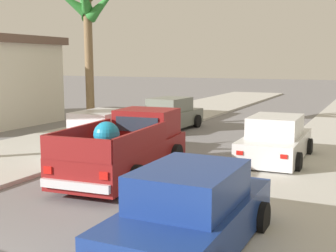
{
  "coord_description": "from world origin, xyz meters",
  "views": [
    {
      "loc": [
        5.97,
        -3.37,
        3.29
      ],
      "look_at": [
        -0.18,
        9.64,
        1.2
      ],
      "focal_mm": 47.79,
      "sensor_mm": 36.0,
      "label": 1
    }
  ],
  "objects_px": {
    "car_left_mid": "(101,134)",
    "car_right_mid": "(191,213)",
    "palm_tree_right_mid": "(89,17)",
    "car_left_near": "(169,115)",
    "car_right_near": "(275,141)",
    "pickup_truck": "(128,149)"
  },
  "relations": [
    {
      "from": "car_left_mid",
      "to": "car_right_mid",
      "type": "height_order",
      "value": "same"
    },
    {
      "from": "car_left_mid",
      "to": "palm_tree_right_mid",
      "type": "relative_size",
      "value": 0.64
    },
    {
      "from": "car_left_near",
      "to": "car_right_mid",
      "type": "relative_size",
      "value": 1.02
    },
    {
      "from": "car_right_near",
      "to": "car_left_mid",
      "type": "bearing_deg",
      "value": -167.16
    },
    {
      "from": "car_right_near",
      "to": "palm_tree_right_mid",
      "type": "distance_m",
      "value": 11.55
    },
    {
      "from": "car_left_near",
      "to": "car_left_mid",
      "type": "bearing_deg",
      "value": -87.78
    },
    {
      "from": "car_left_near",
      "to": "car_right_mid",
      "type": "distance_m",
      "value": 14.13
    },
    {
      "from": "car_right_near",
      "to": "car_left_mid",
      "type": "relative_size",
      "value": 0.99
    },
    {
      "from": "pickup_truck",
      "to": "car_right_near",
      "type": "height_order",
      "value": "pickup_truck"
    },
    {
      "from": "car_right_near",
      "to": "palm_tree_right_mid",
      "type": "height_order",
      "value": "palm_tree_right_mid"
    },
    {
      "from": "car_left_near",
      "to": "car_left_mid",
      "type": "distance_m",
      "value": 6.26
    },
    {
      "from": "car_left_mid",
      "to": "palm_tree_right_mid",
      "type": "bearing_deg",
      "value": 127.87
    },
    {
      "from": "car_left_near",
      "to": "palm_tree_right_mid",
      "type": "height_order",
      "value": "palm_tree_right_mid"
    },
    {
      "from": "car_left_near",
      "to": "palm_tree_right_mid",
      "type": "distance_m",
      "value": 6.09
    },
    {
      "from": "car_right_near",
      "to": "car_left_mid",
      "type": "distance_m",
      "value": 6.07
    },
    {
      "from": "car_right_mid",
      "to": "car_left_near",
      "type": "bearing_deg",
      "value": 116.72
    },
    {
      "from": "car_right_near",
      "to": "palm_tree_right_mid",
      "type": "bearing_deg",
      "value": 159.29
    },
    {
      "from": "car_right_mid",
      "to": "palm_tree_right_mid",
      "type": "bearing_deg",
      "value": 131.33
    },
    {
      "from": "car_left_near",
      "to": "car_left_mid",
      "type": "height_order",
      "value": "same"
    },
    {
      "from": "car_right_near",
      "to": "car_right_mid",
      "type": "xyz_separation_m",
      "value": [
        0.19,
        -7.71,
        0.0
      ]
    },
    {
      "from": "car_right_near",
      "to": "car_right_mid",
      "type": "distance_m",
      "value": 7.71
    },
    {
      "from": "car_left_mid",
      "to": "car_right_mid",
      "type": "xyz_separation_m",
      "value": [
        6.11,
        -6.36,
        0.0
      ]
    }
  ]
}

